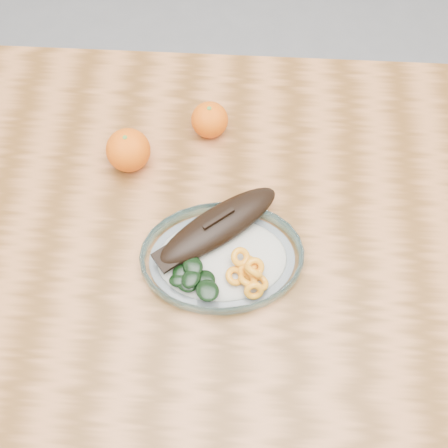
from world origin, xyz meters
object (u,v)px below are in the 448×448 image
object	(u,v)px
dining_table	(232,251)
orange_left	(128,150)
orange_right	(210,120)
plated_meal	(222,255)

from	to	relation	value
dining_table	orange_left	world-z (taller)	orange_left
orange_left	orange_right	xyz separation A→B (m)	(0.14, 0.08, -0.01)
dining_table	plated_meal	distance (m)	0.13
plated_meal	orange_right	xyz separation A→B (m)	(-0.04, 0.27, 0.02)
dining_table	orange_right	world-z (taller)	orange_right
dining_table	orange_left	bearing A→B (deg)	147.29
orange_left	orange_right	world-z (taller)	orange_left
dining_table	orange_right	xyz separation A→B (m)	(-0.05, 0.20, 0.13)
plated_meal	orange_left	size ratio (longest dim) A/B	6.73
plated_meal	orange_left	world-z (taller)	orange_left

